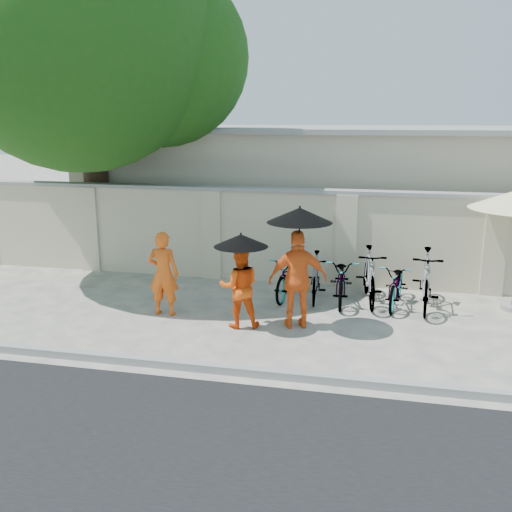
# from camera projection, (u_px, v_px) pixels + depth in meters

# --- Properties ---
(ground) EXTENTS (80.00, 80.00, 0.00)m
(ground) POSITION_uv_depth(u_px,v_px,m) (217.00, 328.00, 9.97)
(ground) COLOR beige
(kerb) EXTENTS (40.00, 0.16, 0.12)m
(kerb) POSITION_uv_depth(u_px,v_px,m) (184.00, 365.00, 8.34)
(kerb) COLOR gray
(kerb) RESTS_ON ground
(compound_wall) EXTENTS (20.00, 0.30, 2.00)m
(compound_wall) POSITION_uv_depth(u_px,v_px,m) (300.00, 238.00, 12.55)
(compound_wall) COLOR beige
(compound_wall) RESTS_ON ground
(building_behind) EXTENTS (14.00, 6.00, 3.20)m
(building_behind) POSITION_uv_depth(u_px,v_px,m) (356.00, 190.00, 15.80)
(building_behind) COLOR #BEB498
(building_behind) RESTS_ON ground
(shade_tree) EXTENTS (6.70, 6.20, 8.20)m
(shade_tree) POSITION_uv_depth(u_px,v_px,m) (89.00, 45.00, 12.34)
(shade_tree) COLOR #47311E
(shade_tree) RESTS_ON ground
(monk_left) EXTENTS (0.58, 0.39, 1.58)m
(monk_left) POSITION_uv_depth(u_px,v_px,m) (163.00, 274.00, 10.48)
(monk_left) COLOR orange
(monk_left) RESTS_ON ground
(monk_center) EXTENTS (0.84, 0.73, 1.45)m
(monk_center) POSITION_uv_depth(u_px,v_px,m) (240.00, 287.00, 9.88)
(monk_center) COLOR #F7510E
(monk_center) RESTS_ON ground
(parasol_center) EXTENTS (0.93, 0.93, 0.85)m
(parasol_center) POSITION_uv_depth(u_px,v_px,m) (241.00, 240.00, 9.59)
(parasol_center) COLOR black
(parasol_center) RESTS_ON ground
(monk_right) EXTENTS (1.09, 0.71, 1.73)m
(monk_right) POSITION_uv_depth(u_px,v_px,m) (298.00, 280.00, 9.83)
(monk_right) COLOR orange
(monk_right) RESTS_ON ground
(parasol_right) EXTENTS (1.11, 1.11, 1.15)m
(parasol_right) POSITION_uv_depth(u_px,v_px,m) (300.00, 215.00, 9.48)
(parasol_right) COLOR black
(parasol_right) RESTS_ON ground
(bike_0) EXTENTS (0.79, 1.73, 0.87)m
(bike_0) POSITION_uv_depth(u_px,v_px,m) (290.00, 276.00, 11.59)
(bike_0) COLOR gray
(bike_0) RESTS_ON ground
(bike_1) EXTENTS (0.54, 1.61, 0.95)m
(bike_1) POSITION_uv_depth(u_px,v_px,m) (316.00, 277.00, 11.43)
(bike_1) COLOR gray
(bike_1) RESTS_ON ground
(bike_2) EXTENTS (0.72, 1.82, 0.94)m
(bike_2) POSITION_uv_depth(u_px,v_px,m) (342.00, 279.00, 11.27)
(bike_2) COLOR gray
(bike_2) RESTS_ON ground
(bike_3) EXTENTS (0.73, 1.88, 1.10)m
(bike_3) POSITION_uv_depth(u_px,v_px,m) (370.00, 276.00, 11.19)
(bike_3) COLOR gray
(bike_3) RESTS_ON ground
(bike_4) EXTENTS (0.80, 1.73, 0.87)m
(bike_4) POSITION_uv_depth(u_px,v_px,m) (397.00, 284.00, 11.05)
(bike_4) COLOR gray
(bike_4) RESTS_ON ground
(bike_5) EXTENTS (0.65, 1.93, 1.14)m
(bike_5) POSITION_uv_depth(u_px,v_px,m) (426.00, 280.00, 10.86)
(bike_5) COLOR gray
(bike_5) RESTS_ON ground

